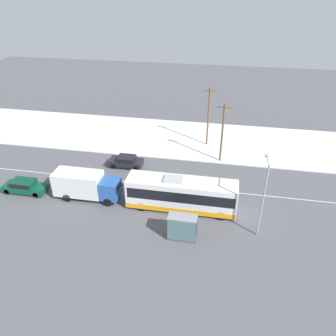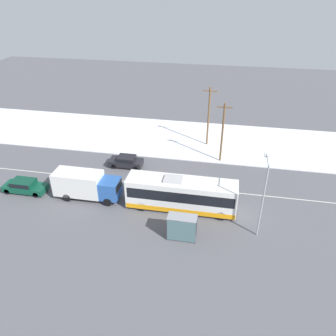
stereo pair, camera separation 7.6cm
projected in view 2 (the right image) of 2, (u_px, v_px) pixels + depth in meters
The scene contains 12 objects.
ground_plane at pixel (180, 187), 36.65m from camera, with size 120.00×120.00×0.00m, color #56565B.
snow_lot at pixel (193, 139), 47.26m from camera, with size 80.00×12.76×0.12m.
lane_marking_center at pixel (180, 187), 36.64m from camera, with size 60.00×0.12×0.00m.
city_bus at pixel (181, 194), 32.47m from camera, with size 10.90×2.57×3.48m.
box_truck at pixel (86, 184), 34.10m from camera, with size 6.89×2.30×2.97m.
sedan_car at pixel (126, 161), 40.23m from camera, with size 4.08×1.80×1.40m.
parked_car_near_truck at pixel (25, 186), 35.47m from camera, with size 4.68×1.80×1.43m.
pedestrian_at_stop at pixel (176, 220), 29.96m from camera, with size 0.64×0.28×1.76m.
bus_shelter at pixel (182, 225), 28.44m from camera, with size 2.57×1.20×2.40m.
streetlamp at pixel (264, 190), 27.95m from camera, with size 0.36×2.62×7.28m.
utility_pole_roadside at pixel (222, 132), 39.77m from camera, with size 1.80×0.24×7.69m.
utility_pole_snowlot at pixel (209, 116), 43.69m from camera, with size 1.80×0.24×8.19m.
Camera 2 is at (4.42, -30.28, 20.31)m, focal length 35.00 mm.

